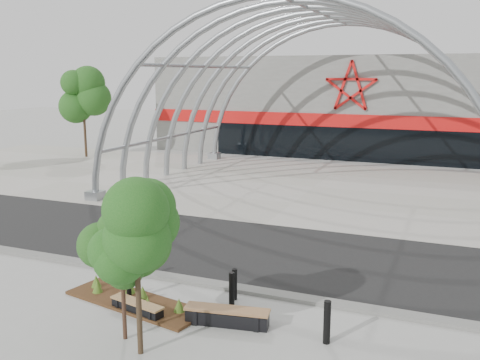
# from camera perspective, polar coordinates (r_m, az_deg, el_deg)

# --- Properties ---
(ground) EXTENTS (140.00, 140.00, 0.00)m
(ground) POSITION_cam_1_polar(r_m,az_deg,el_deg) (17.93, -4.95, -10.53)
(ground) COLOR #9F9F9A
(ground) RESTS_ON ground
(road) EXTENTS (140.00, 7.00, 0.02)m
(road) POSITION_cam_1_polar(r_m,az_deg,el_deg) (20.90, -0.52, -7.23)
(road) COLOR black
(road) RESTS_ON ground
(forecourt) EXTENTS (60.00, 17.00, 0.04)m
(forecourt) POSITION_cam_1_polar(r_m,az_deg,el_deg) (31.92, 7.87, -0.79)
(forecourt) COLOR #AAA699
(forecourt) RESTS_ON ground
(kerb) EXTENTS (60.00, 0.50, 0.12)m
(kerb) POSITION_cam_1_polar(r_m,az_deg,el_deg) (17.70, -5.32, -10.63)
(kerb) COLOR #63635F
(kerb) RESTS_ON ground
(arena_building) EXTENTS (34.00, 15.24, 8.00)m
(arena_building) POSITION_cam_1_polar(r_m,az_deg,el_deg) (48.89, 13.36, 7.90)
(arena_building) COLOR slate
(arena_building) RESTS_ON ground
(vault_canopy) EXTENTS (20.80, 15.80, 20.36)m
(vault_canopy) POSITION_cam_1_polar(r_m,az_deg,el_deg) (31.92, 7.87, -0.79)
(vault_canopy) COLOR #909599
(vault_canopy) RESTS_ON ground
(planting_bed) EXTENTS (4.70, 2.25, 0.48)m
(planting_bed) POSITION_cam_1_polar(r_m,az_deg,el_deg) (16.46, -11.28, -12.34)
(planting_bed) COLOR #332010
(planting_bed) RESTS_ON ground
(street_tree_0) EXTENTS (1.48, 1.48, 3.38)m
(street_tree_0) POSITION_cam_1_polar(r_m,az_deg,el_deg) (13.61, -12.56, -7.07)
(street_tree_0) COLOR black
(street_tree_0) RESTS_ON ground
(street_tree_1) EXTENTS (1.68, 1.68, 3.97)m
(street_tree_1) POSITION_cam_1_polar(r_m,az_deg,el_deg) (12.70, -11.01, -6.35)
(street_tree_1) COLOR black
(street_tree_1) RESTS_ON ground
(bench_0) EXTENTS (1.82, 0.78, 0.37)m
(bench_0) POSITION_cam_1_polar(r_m,az_deg,el_deg) (15.71, -10.91, -13.26)
(bench_0) COLOR black
(bench_0) RESTS_ON ground
(bench_1) EXTENTS (2.35, 0.88, 0.48)m
(bench_1) POSITION_cam_1_polar(r_m,az_deg,el_deg) (14.81, -1.39, -14.39)
(bench_1) COLOR black
(bench_1) RESTS_ON ground
(bollard_0) EXTENTS (0.18, 0.18, 1.14)m
(bollard_0) POSITION_cam_1_polar(r_m,az_deg,el_deg) (17.75, -13.00, -9.06)
(bollard_0) COLOR black
(bollard_0) RESTS_ON ground
(bollard_1) EXTENTS (0.15, 0.15, 0.94)m
(bollard_1) POSITION_cam_1_polar(r_m,az_deg,el_deg) (16.57, -11.79, -10.86)
(bollard_1) COLOR black
(bollard_1) RESTS_ON ground
(bollard_2) EXTENTS (0.15, 0.15, 0.96)m
(bollard_2) POSITION_cam_1_polar(r_m,az_deg,el_deg) (16.23, -0.58, -11.06)
(bollard_2) COLOR black
(bollard_2) RESTS_ON ground
(bollard_3) EXTENTS (0.16, 0.16, 1.02)m
(bollard_3) POSITION_cam_1_polar(r_m,az_deg,el_deg) (15.80, -0.90, -11.58)
(bollard_3) COLOR black
(bollard_3) RESTS_ON ground
(bollard_4) EXTENTS (0.18, 0.18, 1.13)m
(bollard_4) POSITION_cam_1_polar(r_m,az_deg,el_deg) (13.95, 9.26, -14.74)
(bollard_4) COLOR black
(bollard_4) RESTS_ON ground
(bg_tree_0) EXTENTS (3.00, 3.00, 6.45)m
(bg_tree_0) POSITION_cam_1_polar(r_m,az_deg,el_deg) (44.49, -16.39, 8.27)
(bg_tree_0) COLOR #2E2013
(bg_tree_0) RESTS_ON ground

